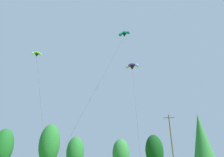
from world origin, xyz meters
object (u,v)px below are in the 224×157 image
object	(u,v)px
parafoil_kite_high_teal	(124,34)
parafoil_kite_mid_purple	(132,66)
parafoil_kite_far_lime_white	(37,54)
utility_pole	(172,145)

from	to	relation	value
parafoil_kite_high_teal	parafoil_kite_mid_purple	distance (m)	11.61
parafoil_kite_far_lime_white	utility_pole	bearing A→B (deg)	16.14
utility_pole	parafoil_kite_far_lime_white	distance (m)	33.40
parafoil_kite_mid_purple	parafoil_kite_far_lime_white	size ratio (longest dim) A/B	0.95
parafoil_kite_mid_purple	parafoil_kite_far_lime_white	bearing A→B (deg)	-164.62
parafoil_kite_high_teal	parafoil_kite_mid_purple	xyz separation A→B (m)	(1.13, 11.54, -0.48)
parafoil_kite_mid_purple	parafoil_kite_high_teal	bearing A→B (deg)	-95.58
parafoil_kite_high_teal	parafoil_kite_far_lime_white	bearing A→B (deg)	162.18
parafoil_kite_high_teal	parafoil_kite_mid_purple	bearing A→B (deg)	84.42
parafoil_kite_high_teal	parafoil_kite_mid_purple	size ratio (longest dim) A/B	1.02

